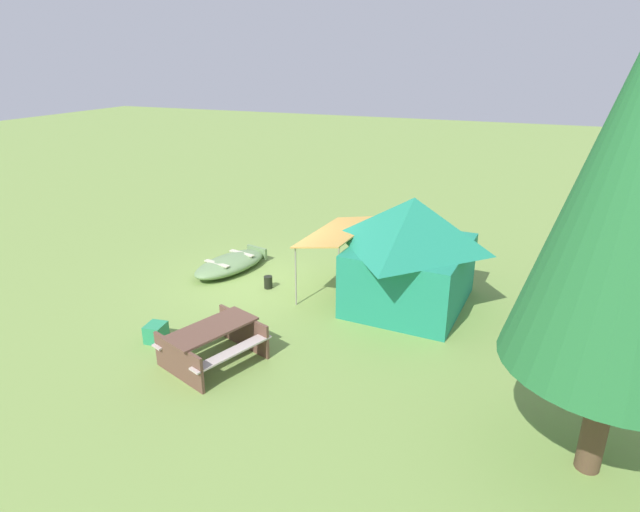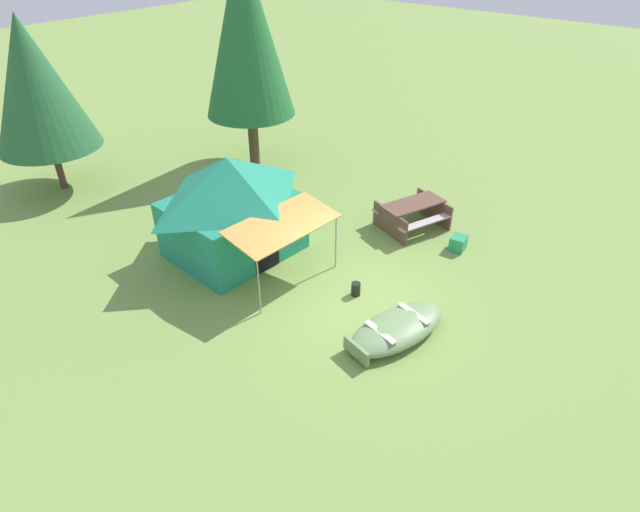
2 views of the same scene
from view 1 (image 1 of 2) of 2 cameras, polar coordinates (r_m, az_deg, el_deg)
name	(u,v)px [view 1 (image 1 of 2)]	position (r m, az deg, el deg)	size (l,w,h in m)	color
ground_plane	(266,284)	(14.12, -5.85, -3.06)	(80.00, 80.00, 0.00)	#7A9A49
beached_rowboat	(230,264)	(15.04, -9.62, -0.81)	(2.64, 1.65, 0.42)	#6B8C58
canvas_cabin_tent	(411,250)	(12.66, 9.74, 0.61)	(3.41, 4.06, 2.66)	#208968
picnic_table	(212,340)	(10.67, -11.50, -8.86)	(2.17, 1.98, 0.77)	brown
cooler_box	(156,333)	(11.83, -17.23, -7.87)	(0.44, 0.38, 0.39)	#29925C
fuel_can	(268,282)	(13.84, -5.59, -2.82)	(0.22, 0.22, 0.33)	black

